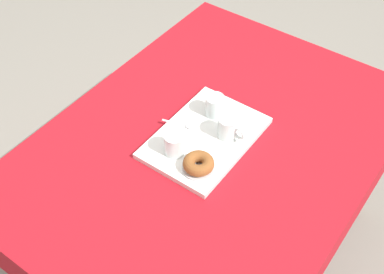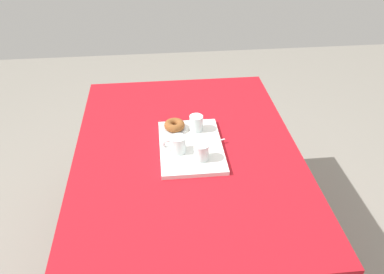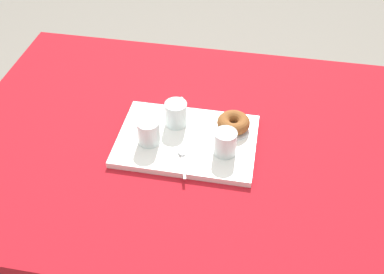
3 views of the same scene
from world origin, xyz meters
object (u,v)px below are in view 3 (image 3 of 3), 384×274
at_px(water_glass_near, 225,144).
at_px(water_glass_far, 149,133).
at_px(serving_tray, 187,141).
at_px(donut_plate_left, 233,128).
at_px(teaspoon_near, 182,156).
at_px(sugar_donut_left, 234,123).
at_px(tea_mug_left, 176,114).
at_px(dining_table, 186,158).

distance_m(water_glass_near, water_glass_far, 0.24).
relative_size(serving_tray, donut_plate_left, 3.92).
distance_m(serving_tray, teaspoon_near, 0.08).
distance_m(sugar_donut_left, teaspoon_near, 0.21).
bearing_deg(tea_mug_left, serving_tray, -54.37).
xyz_separation_m(serving_tray, donut_plate_left, (0.14, 0.07, 0.01)).
distance_m(serving_tray, donut_plate_left, 0.16).
height_order(tea_mug_left, teaspoon_near, tea_mug_left).
bearing_deg(dining_table, sugar_donut_left, 18.56).
distance_m(dining_table, water_glass_near, 0.21).
distance_m(tea_mug_left, water_glass_far, 0.12).
bearing_deg(tea_mug_left, donut_plate_left, 1.30).
distance_m(serving_tray, sugar_donut_left, 0.16).
xyz_separation_m(dining_table, water_glass_near, (0.14, -0.06, 0.15)).
relative_size(tea_mug_left, water_glass_near, 1.35).
distance_m(donut_plate_left, teaspoon_near, 0.21).
relative_size(tea_mug_left, sugar_donut_left, 1.04).
bearing_deg(sugar_donut_left, water_glass_near, -96.62).
bearing_deg(donut_plate_left, water_glass_near, -96.62).
bearing_deg(dining_table, serving_tray, -65.48).
distance_m(serving_tray, tea_mug_left, 0.10).
bearing_deg(dining_table, donut_plate_left, 18.56).
xyz_separation_m(donut_plate_left, teaspoon_near, (-0.14, -0.15, 0.00)).
bearing_deg(water_glass_far, donut_plate_left, 22.93).
relative_size(water_glass_near, sugar_donut_left, 0.76).
bearing_deg(water_glass_near, dining_table, 156.03).
distance_m(donut_plate_left, sugar_donut_left, 0.02).
xyz_separation_m(dining_table, teaspoon_near, (0.01, -0.10, 0.12)).
xyz_separation_m(water_glass_far, sugar_donut_left, (0.25, 0.11, -0.01)).
distance_m(dining_table, teaspoon_near, 0.16).
relative_size(water_glass_near, water_glass_far, 1.00).
height_order(water_glass_far, teaspoon_near, water_glass_far).
distance_m(dining_table, tea_mug_left, 0.16).
bearing_deg(sugar_donut_left, water_glass_far, -157.07).
height_order(serving_tray, tea_mug_left, tea_mug_left).
height_order(water_glass_near, sugar_donut_left, water_glass_near).
height_order(dining_table, teaspoon_near, teaspoon_near).
xyz_separation_m(donut_plate_left, sugar_donut_left, (0.00, 0.00, 0.02)).
bearing_deg(serving_tray, water_glass_near, -17.57).
relative_size(sugar_donut_left, teaspoon_near, 0.86).
bearing_deg(donut_plate_left, sugar_donut_left, 90.00).
height_order(dining_table, water_glass_near, water_glass_near).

